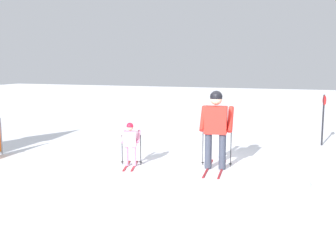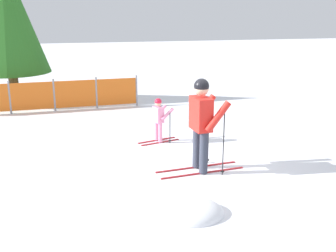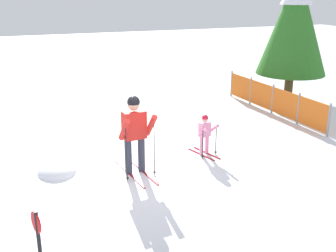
# 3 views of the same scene
# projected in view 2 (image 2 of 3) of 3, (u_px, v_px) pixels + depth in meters

# --- Properties ---
(ground_plane) EXTENTS (60.00, 60.00, 0.00)m
(ground_plane) POSITION_uv_depth(u_px,v_px,m) (209.00, 167.00, 8.33)
(ground_plane) COLOR white
(skier_adult) EXTENTS (1.73, 0.81, 1.80)m
(skier_adult) POSITION_uv_depth(u_px,v_px,m) (202.00, 117.00, 7.88)
(skier_adult) COLOR maroon
(skier_adult) RESTS_ON ground_plane
(skier_child) EXTENTS (1.00, 0.55, 1.04)m
(skier_child) POSITION_uv_depth(u_px,v_px,m) (159.00, 117.00, 9.73)
(skier_child) COLOR maroon
(skier_child) RESTS_ON ground_plane
(safety_fence) EXTENTS (5.11, 0.35, 0.98)m
(safety_fence) POSITION_uv_depth(u_px,v_px,m) (54.00, 95.00, 12.67)
(safety_fence) COLOR gray
(safety_fence) RESTS_ON ground_plane
(conifer_far) EXTENTS (2.49, 2.49, 4.63)m
(conifer_far) POSITION_uv_depth(u_px,v_px,m) (6.00, 13.00, 13.23)
(conifer_far) COLOR #4C3823
(conifer_far) RESTS_ON ground_plane
(snow_mound) EXTENTS (1.03, 0.88, 0.41)m
(snow_mound) POSITION_uv_depth(u_px,v_px,m) (191.00, 214.00, 6.46)
(snow_mound) COLOR white
(snow_mound) RESTS_ON ground_plane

